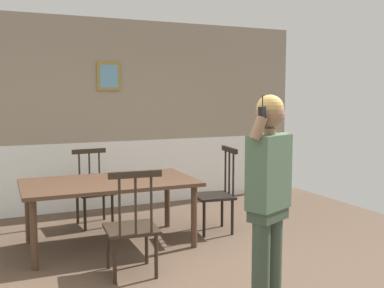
% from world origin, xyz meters
% --- Properties ---
extents(ground_plane, '(6.98, 6.98, 0.00)m').
position_xyz_m(ground_plane, '(0.00, 0.00, 0.00)').
color(ground_plane, brown).
extents(room_back_partition, '(6.35, 0.17, 2.80)m').
position_xyz_m(room_back_partition, '(0.00, 3.09, 1.35)').
color(room_back_partition, gray).
rests_on(room_back_partition, ground_plane).
extents(dining_table, '(1.90, 1.10, 0.74)m').
position_xyz_m(dining_table, '(-0.38, 1.33, 0.67)').
color(dining_table, '#4C3323').
rests_on(dining_table, ground_plane).
extents(chair_near_window, '(0.51, 0.51, 1.05)m').
position_xyz_m(chair_near_window, '(0.95, 1.30, 0.49)').
color(chair_near_window, black).
rests_on(chair_near_window, ground_plane).
extents(chair_by_doorway, '(0.48, 0.48, 0.98)m').
position_xyz_m(chair_by_doorway, '(-0.37, 2.25, 0.46)').
color(chair_by_doorway, '#2D2319').
rests_on(chair_by_doorway, ground_plane).
extents(chair_at_table_head, '(0.52, 0.52, 1.02)m').
position_xyz_m(chair_at_table_head, '(-0.40, 0.40, 0.48)').
color(chair_at_table_head, '#2D2319').
rests_on(chair_at_table_head, ground_plane).
extents(person_figure, '(0.48, 0.33, 1.70)m').
position_xyz_m(person_figure, '(0.38, -0.69, 0.97)').
color(person_figure, '#3A493A').
rests_on(person_figure, ground_plane).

